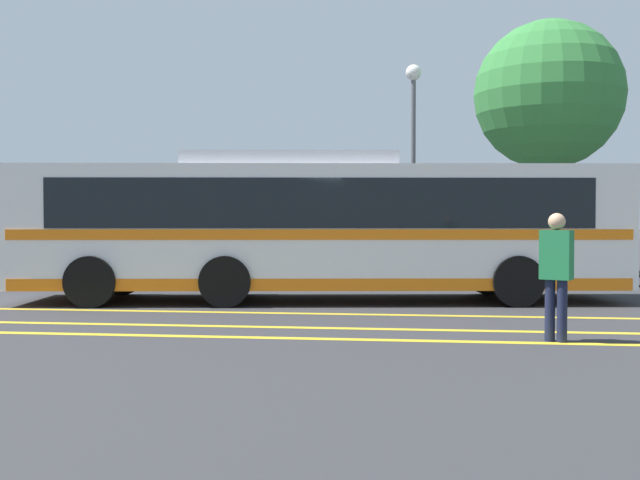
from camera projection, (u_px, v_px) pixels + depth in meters
ground_plane at (287, 300)px, 15.65m from camera, size 220.00×220.00×0.00m
lane_strip_0 at (305, 313)px, 13.47m from camera, size 32.31×0.20×0.01m
lane_strip_1 at (290, 327)px, 11.74m from camera, size 32.31×0.20×0.01m
lane_strip_2 at (278, 338)px, 10.70m from camera, size 32.31×0.20×0.01m
curb_strip at (344, 277)px, 21.12m from camera, size 40.31×0.36×0.15m
transit_bus at (319, 225)px, 15.61m from camera, size 12.81×4.16×3.05m
parked_car_1 at (152, 258)px, 20.08m from camera, size 4.40×1.88×1.27m
pedestrian_0 at (556, 268)px, 10.36m from camera, size 0.47×0.40×1.79m
street_lamp at (413, 129)px, 22.04m from camera, size 0.46×0.46×6.25m
tree_1 at (549, 95)px, 22.34m from camera, size 4.41×4.41×7.63m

